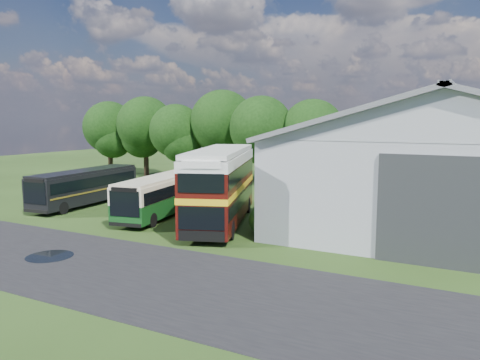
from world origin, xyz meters
The scene contains 16 objects.
ground centered at (0.00, 0.00, 0.00)m, with size 120.00×120.00×0.00m, color #1C310F.
asphalt_road centered at (3.00, -3.00, 0.00)m, with size 60.00×8.00×0.02m, color black.
puddle centered at (-1.50, -3.00, 0.00)m, with size 2.20×2.20×0.01m, color black.
storage_shed centered at (15.00, 15.98, 4.17)m, with size 18.80×24.80×8.15m.
tree_far_left centered at (-23.00, 24.00, 5.56)m, with size 6.12×6.12×8.64m.
tree_left_a centered at (-18.00, 24.50, 5.87)m, with size 6.46×6.46×9.12m.
tree_left_b centered at (-13.00, 23.50, 5.25)m, with size 5.78×5.78×8.16m.
tree_mid centered at (-8.00, 24.80, 6.18)m, with size 6.80×6.80×9.60m.
tree_right_a centered at (-3.00, 23.80, 5.69)m, with size 6.26×6.26×8.83m.
tree_right_b centered at (2.00, 24.60, 5.44)m, with size 5.98×5.98×8.45m.
shrub_front centered at (5.60, 6.00, 0.00)m, with size 1.70×1.70×1.70m, color #194714.
shrub_mid centered at (5.60, 8.00, 0.00)m, with size 1.60×1.60×1.60m, color #194714.
shrub_back centered at (5.60, 10.00, 0.00)m, with size 1.80×1.80×1.80m, color #194714.
bus_green_single centered at (-2.62, 7.43, 1.45)m, with size 3.98×10.10×2.72m.
bus_maroon_double centered at (2.22, 6.92, 2.36)m, with size 6.39×11.30×4.73m.
bus_dark_single centered at (-10.23, 7.76, 1.44)m, with size 3.06×9.98×2.71m.
Camera 1 is at (16.75, -17.93, 6.56)m, focal length 35.00 mm.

